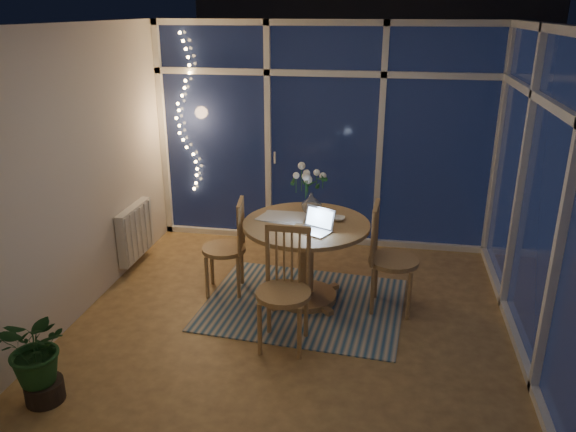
# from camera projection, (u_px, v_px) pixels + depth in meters

# --- Properties ---
(floor) EXTENTS (4.00, 4.00, 0.00)m
(floor) POSITION_uv_depth(u_px,v_px,m) (295.00, 322.00, 5.16)
(floor) COLOR brown
(floor) RESTS_ON ground
(ceiling) EXTENTS (4.00, 4.00, 0.00)m
(ceiling) POSITION_uv_depth(u_px,v_px,m) (297.00, 24.00, 4.26)
(ceiling) COLOR white
(ceiling) RESTS_ON wall_back
(wall_back) EXTENTS (4.00, 0.04, 2.60)m
(wall_back) POSITION_uv_depth(u_px,v_px,m) (324.00, 137.00, 6.55)
(wall_back) COLOR beige
(wall_back) RESTS_ON floor
(wall_front) EXTENTS (4.00, 0.04, 2.60)m
(wall_front) POSITION_uv_depth(u_px,v_px,m) (231.00, 303.00, 2.87)
(wall_front) COLOR beige
(wall_front) RESTS_ON floor
(wall_left) EXTENTS (0.04, 4.00, 2.60)m
(wall_left) POSITION_uv_depth(u_px,v_px,m) (77.00, 175.00, 5.04)
(wall_left) COLOR beige
(wall_left) RESTS_ON floor
(wall_right) EXTENTS (0.04, 4.00, 2.60)m
(wall_right) POSITION_uv_depth(u_px,v_px,m) (548.00, 201.00, 4.38)
(wall_right) COLOR beige
(wall_right) RESTS_ON floor
(window_wall_back) EXTENTS (4.00, 0.10, 2.60)m
(window_wall_back) POSITION_uv_depth(u_px,v_px,m) (323.00, 137.00, 6.52)
(window_wall_back) COLOR white
(window_wall_back) RESTS_ON floor
(window_wall_right) EXTENTS (0.10, 4.00, 2.60)m
(window_wall_right) POSITION_uv_depth(u_px,v_px,m) (543.00, 200.00, 4.38)
(window_wall_right) COLOR white
(window_wall_right) RESTS_ON floor
(radiator) EXTENTS (0.10, 0.70, 0.58)m
(radiator) POSITION_uv_depth(u_px,v_px,m) (135.00, 232.00, 6.18)
(radiator) COLOR silver
(radiator) RESTS_ON wall_left
(fairy_lights) EXTENTS (0.24, 0.10, 1.85)m
(fairy_lights) POSITION_uv_depth(u_px,v_px,m) (185.00, 115.00, 6.64)
(fairy_lights) COLOR #F4B761
(fairy_lights) RESTS_ON window_wall_back
(garden_patio) EXTENTS (12.00, 6.00, 0.10)m
(garden_patio) POSITION_uv_depth(u_px,v_px,m) (371.00, 178.00, 9.71)
(garden_patio) COLOR black
(garden_patio) RESTS_ON ground
(garden_fence) EXTENTS (11.00, 0.08, 1.80)m
(garden_fence) POSITION_uv_depth(u_px,v_px,m) (347.00, 117.00, 9.92)
(garden_fence) COLOR #3A2715
(garden_fence) RESTS_ON ground
(neighbour_roof) EXTENTS (7.00, 3.00, 2.20)m
(neighbour_roof) POSITION_uv_depth(u_px,v_px,m) (374.00, 33.00, 12.19)
(neighbour_roof) COLOR #363A41
(neighbour_roof) RESTS_ON ground
(garden_shrubs) EXTENTS (0.90, 0.90, 0.90)m
(garden_shrubs) POSITION_uv_depth(u_px,v_px,m) (280.00, 171.00, 8.28)
(garden_shrubs) COLOR #173216
(garden_shrubs) RESTS_ON ground
(rug) EXTENTS (1.99, 1.64, 0.01)m
(rug) POSITION_uv_depth(u_px,v_px,m) (304.00, 304.00, 5.46)
(rug) COLOR beige
(rug) RESTS_ON floor
(dining_table) EXTENTS (1.29, 1.29, 0.82)m
(dining_table) POSITION_uv_depth(u_px,v_px,m) (306.00, 262.00, 5.41)
(dining_table) COLOR #9C6D46
(dining_table) RESTS_ON floor
(chair_left) EXTENTS (0.52, 0.52, 0.99)m
(chair_left) POSITION_uv_depth(u_px,v_px,m) (224.00, 247.00, 5.55)
(chair_left) COLOR #9C6D46
(chair_left) RESTS_ON floor
(chair_right) EXTENTS (0.52, 0.52, 1.06)m
(chair_right) POSITION_uv_depth(u_px,v_px,m) (394.00, 258.00, 5.21)
(chair_right) COLOR #9C6D46
(chair_right) RESTS_ON floor
(chair_front) EXTENTS (0.49, 0.49, 1.05)m
(chair_front) POSITION_uv_depth(u_px,v_px,m) (283.00, 291.00, 4.62)
(chair_front) COLOR #9C6D46
(chair_front) RESTS_ON floor
(laptop) EXTENTS (0.39, 0.37, 0.22)m
(laptop) POSITION_uv_depth(u_px,v_px,m) (313.00, 221.00, 5.01)
(laptop) COLOR #B9B9BD
(laptop) RESTS_ON dining_table
(flower_vase) EXTENTS (0.22, 0.22, 0.21)m
(flower_vase) POSITION_uv_depth(u_px,v_px,m) (311.00, 203.00, 5.49)
(flower_vase) COLOR white
(flower_vase) RESTS_ON dining_table
(bowl) EXTENTS (0.16, 0.16, 0.04)m
(bowl) POSITION_uv_depth(u_px,v_px,m) (338.00, 218.00, 5.32)
(bowl) COLOR white
(bowl) RESTS_ON dining_table
(newspapers) EXTENTS (0.44, 0.36, 0.01)m
(newspapers) POSITION_uv_depth(u_px,v_px,m) (283.00, 218.00, 5.37)
(newspapers) COLOR silver
(newspapers) RESTS_ON dining_table
(phone) EXTENTS (0.13, 0.08, 0.01)m
(phone) POSITION_uv_depth(u_px,v_px,m) (319.00, 225.00, 5.20)
(phone) COLOR black
(phone) RESTS_ON dining_table
(potted_plant) EXTENTS (0.58, 0.51, 0.76)m
(potted_plant) POSITION_uv_depth(u_px,v_px,m) (38.00, 356.00, 4.00)
(potted_plant) COLOR #18431D
(potted_plant) RESTS_ON floor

